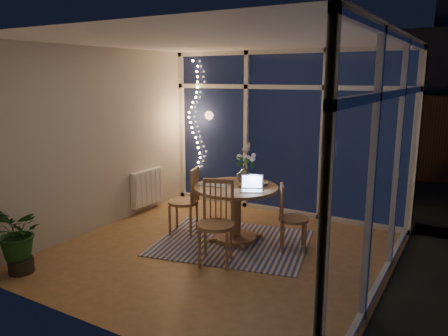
{
  "coord_description": "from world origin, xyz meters",
  "views": [
    {
      "loc": [
        2.69,
        -4.46,
        2.19
      ],
      "look_at": [
        -0.09,
        0.25,
        1.04
      ],
      "focal_mm": 35.0,
      "sensor_mm": 36.0,
      "label": 1
    }
  ],
  "objects": [
    {
      "name": "newspapers",
      "position": [
        -0.31,
        0.39,
        0.77
      ],
      "size": [
        0.36,
        0.27,
        0.01
      ],
      "primitive_type": "cube",
      "rotation": [
        0.0,
        0.0,
        -0.0
      ],
      "color": "beige",
      "rests_on": "dining_table"
    },
    {
      "name": "flower_vase",
      "position": [
        -0.04,
        0.72,
        0.87
      ],
      "size": [
        0.24,
        0.24,
        0.21
      ],
      "primitive_type": "imported",
      "rotation": [
        0.0,
        0.0,
        0.22
      ],
      "color": "silver",
      "rests_on": "dining_table"
    },
    {
      "name": "chair_front",
      "position": [
        0.14,
        -0.32,
        0.51
      ],
      "size": [
        0.61,
        0.61,
        1.02
      ],
      "primitive_type": "cube",
      "rotation": [
        0.0,
        0.0,
        0.37
      ],
      "color": "#9E6F47",
      "rests_on": "floor"
    },
    {
      "name": "dining_table",
      "position": [
        -0.02,
        0.45,
        0.38
      ],
      "size": [
        1.34,
        1.34,
        0.76
      ],
      "primitive_type": "cylinder",
      "rotation": [
        0.0,
        0.0,
        0.22
      ],
      "color": "#9E6F47",
      "rests_on": "floor"
    },
    {
      "name": "potted_plant",
      "position": [
        -1.65,
        -1.65,
        0.38
      ],
      "size": [
        0.64,
        0.59,
        0.76
      ],
      "primitive_type": "imported",
      "rotation": [
        0.0,
        0.0,
        -0.27
      ],
      "color": "#19481C",
      "rests_on": "floor"
    },
    {
      "name": "bowl",
      "position": [
        0.25,
        0.71,
        0.78
      ],
      "size": [
        0.18,
        0.18,
        0.04
      ],
      "primitive_type": "imported",
      "rotation": [
        0.0,
        0.0,
        0.22
      ],
      "color": "silver",
      "rests_on": "dining_table"
    },
    {
      "name": "ceiling",
      "position": [
        0.0,
        0.0,
        2.6
      ],
      "size": [
        4.0,
        4.0,
        0.0
      ],
      "primitive_type": "plane",
      "color": "white",
      "rests_on": "wall_back"
    },
    {
      "name": "chair_left",
      "position": [
        -0.8,
        0.33,
        0.48
      ],
      "size": [
        0.56,
        0.56,
        0.97
      ],
      "primitive_type": "cube",
      "rotation": [
        0.0,
        0.0,
        -1.26
      ],
      "color": "#9E6F47",
      "rests_on": "floor"
    },
    {
      "name": "wall_front",
      "position": [
        0.0,
        -2.0,
        1.3
      ],
      "size": [
        4.0,
        0.04,
        2.6
      ],
      "primitive_type": "cube",
      "color": "beige",
      "rests_on": "floor"
    },
    {
      "name": "wall_back",
      "position": [
        0.0,
        2.0,
        1.3
      ],
      "size": [
        4.0,
        0.04,
        2.6
      ],
      "primitive_type": "cube",
      "color": "beige",
      "rests_on": "floor"
    },
    {
      "name": "floor",
      "position": [
        0.0,
        0.0,
        0.0
      ],
      "size": [
        4.0,
        4.0,
        0.0
      ],
      "primitive_type": "plane",
      "color": "olive",
      "rests_on": "ground"
    },
    {
      "name": "laptop",
      "position": [
        0.27,
        0.34,
        0.87
      ],
      "size": [
        0.37,
        0.35,
        0.21
      ],
      "primitive_type": null,
      "rotation": [
        0.0,
        0.0,
        0.43
      ],
      "color": "silver",
      "rests_on": "dining_table"
    },
    {
      "name": "garden_patio",
      "position": [
        0.5,
        5.0,
        -0.06
      ],
      "size": [
        12.0,
        6.0,
        0.1
      ],
      "primitive_type": "cube",
      "color": "black",
      "rests_on": "ground"
    },
    {
      "name": "wall_left",
      "position": [
        -2.0,
        0.0,
        1.3
      ],
      "size": [
        0.04,
        4.0,
        2.6
      ],
      "primitive_type": "cube",
      "color": "beige",
      "rests_on": "floor"
    },
    {
      "name": "window_wall_right",
      "position": [
        1.96,
        0.0,
        1.3
      ],
      "size": [
        0.1,
        4.0,
        2.6
      ],
      "primitive_type": "cube",
      "color": "silver",
      "rests_on": "floor"
    },
    {
      "name": "rug",
      "position": [
        -0.02,
        0.35,
        0.01
      ],
      "size": [
        2.27,
        1.97,
        0.01
      ],
      "primitive_type": "cube",
      "rotation": [
        0.0,
        0.0,
        0.22
      ],
      "color": "beige",
      "rests_on": "floor"
    },
    {
      "name": "garden_shrubs",
      "position": [
        -0.8,
        3.4,
        0.45
      ],
      "size": [
        0.9,
        0.9,
        0.9
      ],
      "primitive_type": "sphere",
      "color": "black",
      "rests_on": "ground"
    },
    {
      "name": "window_wall_back",
      "position": [
        0.0,
        1.96,
        1.3
      ],
      "size": [
        4.0,
        0.1,
        2.6
      ],
      "primitive_type": "cube",
      "color": "silver",
      "rests_on": "floor"
    },
    {
      "name": "neighbour_roof",
      "position": [
        0.3,
        8.5,
        2.2
      ],
      "size": [
        7.0,
        3.0,
        2.2
      ],
      "primitive_type": "cube",
      "color": "#32343C",
      "rests_on": "ground"
    },
    {
      "name": "fairy_lights",
      "position": [
        -1.65,
        1.88,
        1.52
      ],
      "size": [
        0.24,
        0.1,
        1.85
      ],
      "primitive_type": null,
      "color": "#FFB666",
      "rests_on": "window_wall_back"
    },
    {
      "name": "wall_right",
      "position": [
        2.0,
        0.0,
        1.3
      ],
      "size": [
        0.04,
        4.0,
        2.6
      ],
      "primitive_type": "cube",
      "color": "beige",
      "rests_on": "floor"
    },
    {
      "name": "radiator",
      "position": [
        -1.94,
        0.9,
        0.4
      ],
      "size": [
        0.1,
        0.7,
        0.58
      ],
      "primitive_type": "cube",
      "color": "white",
      "rests_on": "wall_left"
    },
    {
      "name": "chair_right",
      "position": [
        0.77,
        0.55,
        0.44
      ],
      "size": [
        0.54,
        0.54,
        0.87
      ],
      "primitive_type": "cube",
      "rotation": [
        0.0,
        0.0,
        2.03
      ],
      "color": "#9E6F47",
      "rests_on": "floor"
    },
    {
      "name": "phone",
      "position": [
        0.09,
        0.46,
        0.77
      ],
      "size": [
        0.11,
        0.06,
        0.01
      ],
      "primitive_type": "cube",
      "rotation": [
        0.0,
        0.0,
        -0.02
      ],
      "color": "black",
      "rests_on": "dining_table"
    },
    {
      "name": "garden_fence",
      "position": [
        0.0,
        5.5,
        0.9
      ],
      "size": [
        11.0,
        0.08,
        1.8
      ],
      "primitive_type": "cube",
      "color": "#3B2315",
      "rests_on": "ground"
    }
  ]
}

